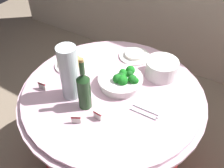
% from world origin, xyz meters
% --- Properties ---
extents(ground_plane, '(6.00, 6.00, 0.00)m').
position_xyz_m(ground_plane, '(0.00, 0.00, 0.00)').
color(ground_plane, gray).
extents(buffet_table, '(1.16, 1.16, 0.74)m').
position_xyz_m(buffet_table, '(0.00, 0.00, 0.38)').
color(buffet_table, maroon).
rests_on(buffet_table, ground_plane).
extents(broccoli_bowl, '(0.28, 0.28, 0.11)m').
position_xyz_m(broccoli_bowl, '(0.03, 0.07, 0.78)').
color(broccoli_bowl, white).
rests_on(broccoli_bowl, buffet_table).
extents(plate_stack, '(0.21, 0.21, 0.11)m').
position_xyz_m(plate_stack, '(0.20, 0.29, 0.80)').
color(plate_stack, white).
rests_on(plate_stack, buffet_table).
extents(wine_bottle, '(0.07, 0.07, 0.34)m').
position_xyz_m(wine_bottle, '(-0.06, -0.19, 0.87)').
color(wine_bottle, '#1F3F1E').
rests_on(wine_bottle, buffet_table).
extents(decorative_fruit_vase, '(0.11, 0.11, 0.34)m').
position_xyz_m(decorative_fruit_vase, '(-0.18, -0.16, 0.89)').
color(decorative_fruit_vase, silver).
rests_on(decorative_fruit_vase, buffet_table).
extents(serving_tongs, '(0.17, 0.05, 0.01)m').
position_xyz_m(serving_tongs, '(0.26, -0.06, 0.74)').
color(serving_tongs, silver).
rests_on(serving_tongs, buffet_table).
extents(food_plate_noodles, '(0.22, 0.22, 0.04)m').
position_xyz_m(food_plate_noodles, '(-0.37, 0.06, 0.76)').
color(food_plate_noodles, white).
rests_on(food_plate_noodles, buffet_table).
extents(food_plate_rice, '(0.22, 0.22, 0.03)m').
position_xyz_m(food_plate_rice, '(-0.04, 0.38, 0.75)').
color(food_plate_rice, white).
rests_on(food_plate_rice, buffet_table).
extents(label_placard_front, '(0.05, 0.01, 0.05)m').
position_xyz_m(label_placard_front, '(-0.37, -0.22, 0.77)').
color(label_placard_front, white).
rests_on(label_placard_front, buffet_table).
extents(label_placard_mid, '(0.05, 0.03, 0.05)m').
position_xyz_m(label_placard_mid, '(-0.03, -0.32, 0.77)').
color(label_placard_mid, white).
rests_on(label_placard_mid, buffet_table).
extents(label_placard_rear, '(0.05, 0.01, 0.05)m').
position_xyz_m(label_placard_rear, '(0.05, -0.24, 0.77)').
color(label_placard_rear, white).
rests_on(label_placard_rear, buffet_table).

